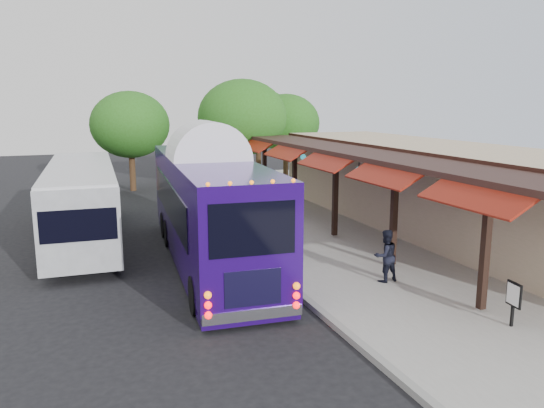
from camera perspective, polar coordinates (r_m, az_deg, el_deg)
name	(u,v)px	position (r m, az deg, el deg)	size (l,w,h in m)	color
ground	(283,284)	(15.93, 1.14, -8.65)	(90.00, 90.00, 0.00)	black
sidewalk	(362,236)	(21.48, 9.61, -3.40)	(10.00, 40.00, 0.15)	#9E9B93
curb	(243,248)	(19.52, -3.10, -4.72)	(0.20, 40.00, 0.16)	gray
station_shelter	(434,187)	(23.00, 17.06, 1.72)	(8.15, 20.00, 3.60)	tan
coach_bus	(209,203)	(17.78, -6.84, 0.10)	(3.30, 11.89, 3.76)	#250861
city_bus	(82,199)	(21.76, -19.76, 0.49)	(2.80, 11.10, 2.96)	#92959A
ped_a	(295,228)	(18.24, 2.48, -2.63)	(0.67, 0.44, 1.83)	black
ped_b	(385,256)	(15.87, 12.11, -5.47)	(0.75, 0.59, 1.55)	black
ped_c	(281,218)	(19.59, 0.95, -1.47)	(1.15, 0.48, 1.96)	black
ped_d	(209,187)	(27.72, -6.81, 1.81)	(1.07, 0.61, 1.65)	black
sign_board	(514,297)	(13.72, 24.56, -9.06)	(0.11, 0.49, 1.08)	black
tree_left	(242,118)	(31.20, -3.20, 9.26)	(5.19, 5.19, 6.65)	#382314
tree_mid	(258,119)	(36.78, -1.49, 9.12)	(4.89, 4.89, 6.26)	#382314
tree_right	(286,123)	(36.54, 1.51, 8.71)	(4.59, 4.59, 5.88)	#382314
tree_far	(130,125)	(33.08, -15.01, 8.24)	(4.67, 4.67, 5.98)	#382314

